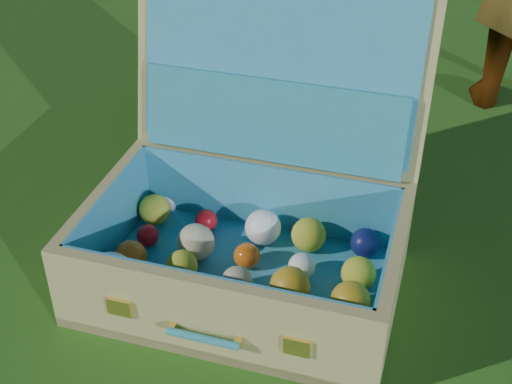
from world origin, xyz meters
The scene contains 3 objects.
ground centered at (0.00, 0.00, 0.00)m, with size 60.00×60.00×0.00m, color #215114.
stray_ball centered at (-0.41, 0.03, 0.04)m, with size 0.08×0.08×0.08m, color #477EB9.
suitcase centered at (-0.14, -0.08, 0.18)m, with size 0.71×0.64×0.65m.
Camera 1 is at (0.30, -1.29, 1.09)m, focal length 50.00 mm.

